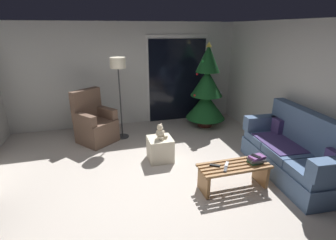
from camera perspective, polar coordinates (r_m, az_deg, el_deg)
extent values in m
plane|color=#BCB2A8|center=(4.07, -2.85, -15.18)|extent=(7.00, 7.00, 0.00)
cube|color=beige|center=(6.44, -9.28, 10.00)|extent=(5.72, 0.12, 2.50)
cube|color=beige|center=(4.95, 31.20, 4.32)|extent=(0.12, 6.00, 2.50)
cube|color=silver|center=(6.67, 2.08, 9.27)|extent=(1.60, 0.02, 2.20)
cube|color=black|center=(6.66, 2.12, 8.81)|extent=(1.50, 0.02, 2.10)
cube|color=slate|center=(4.77, 25.51, -9.27)|extent=(0.91, 1.95, 0.34)
cube|color=slate|center=(4.24, 30.65, -10.22)|extent=(0.73, 0.65, 0.14)
cube|color=slate|center=(4.65, 25.75, -6.71)|extent=(0.73, 0.65, 0.14)
cube|color=slate|center=(5.11, 21.74, -3.76)|extent=(0.73, 0.65, 0.14)
cube|color=slate|center=(4.71, 29.56, -2.13)|extent=(0.35, 1.91, 0.60)
cube|color=slate|center=(4.01, 33.70, -9.16)|extent=(0.77, 0.26, 0.28)
cube|color=slate|center=(5.24, 20.79, -0.57)|extent=(0.77, 0.26, 0.28)
cube|color=#47386B|center=(4.79, 23.97, -4.64)|extent=(0.67, 0.94, 0.02)
cube|color=#47386B|center=(4.22, 33.71, -7.77)|extent=(0.14, 0.33, 0.28)
cube|color=#47386B|center=(5.19, 23.25, -1.09)|extent=(0.14, 0.33, 0.28)
cube|color=olive|center=(3.89, 16.03, -11.23)|extent=(1.10, 0.05, 0.04)
cube|color=olive|center=(3.95, 15.37, -10.62)|extent=(1.10, 0.05, 0.04)
cube|color=olive|center=(4.02, 14.73, -10.02)|extent=(1.10, 0.05, 0.04)
cube|color=olive|center=(4.08, 14.12, -9.45)|extent=(1.10, 0.05, 0.04)
cube|color=olive|center=(4.15, 13.52, -8.89)|extent=(1.10, 0.05, 0.04)
cube|color=olive|center=(3.92, 8.07, -13.76)|extent=(0.05, 0.36, 0.36)
cube|color=olive|center=(4.36, 20.19, -11.11)|extent=(0.05, 0.36, 0.36)
cube|color=black|center=(3.91, 10.54, -10.04)|extent=(0.16, 0.12, 0.02)
cube|color=#ADADB2|center=(3.97, 13.09, -9.77)|extent=(0.13, 0.15, 0.02)
cube|color=#333338|center=(3.85, 12.86, -10.77)|extent=(0.12, 0.15, 0.02)
cube|color=#337042|center=(4.16, 19.04, -8.86)|extent=(0.21, 0.17, 0.03)
cube|color=#4C4C51|center=(4.14, 19.31, -8.42)|extent=(0.25, 0.18, 0.04)
cube|color=#6B3D7A|center=(4.13, 19.47, -7.91)|extent=(0.26, 0.19, 0.04)
cube|color=black|center=(4.10, 19.22, -7.69)|extent=(0.12, 0.16, 0.01)
cylinder|color=#4C1E19|center=(6.50, 8.30, -0.86)|extent=(0.36, 0.36, 0.10)
cylinder|color=brown|center=(6.46, 8.34, 0.05)|extent=(0.08, 0.08, 0.12)
cone|color=#14471E|center=(6.35, 8.51, 3.24)|extent=(0.97, 0.97, 0.63)
cone|color=#14471E|center=(6.21, 8.78, 8.31)|extent=(0.77, 0.77, 0.63)
cone|color=#14471E|center=(6.12, 9.07, 13.57)|extent=(0.57, 0.57, 0.63)
sphere|color=#1E8C33|center=(6.76, 9.75, 3.84)|extent=(0.06, 0.06, 0.06)
sphere|color=red|center=(6.05, 6.03, 5.55)|extent=(0.06, 0.06, 0.06)
sphere|color=#1E8C33|center=(6.24, 10.11, 13.30)|extent=(0.06, 0.06, 0.06)
sphere|color=blue|center=(6.02, 10.50, 11.44)|extent=(0.06, 0.06, 0.06)
sphere|color=red|center=(6.13, 6.61, 10.26)|extent=(0.06, 0.06, 0.06)
sphere|color=#1E8C33|center=(6.01, 7.87, 12.97)|extent=(0.06, 0.06, 0.06)
sphere|color=white|center=(6.29, 11.86, 6.11)|extent=(0.06, 0.06, 0.06)
sphere|color=#1E8C33|center=(6.51, 8.52, 8.45)|extent=(0.06, 0.06, 0.06)
sphere|color=blue|center=(6.40, 8.81, 10.71)|extent=(0.06, 0.06, 0.06)
sphere|color=#1E8C33|center=(6.51, 8.21, 8.48)|extent=(0.06, 0.06, 0.06)
cone|color=#EAD14C|center=(6.09, 9.24, 16.55)|extent=(0.14, 0.14, 0.12)
cube|color=brown|center=(5.72, -15.65, -3.28)|extent=(0.96, 0.96, 0.31)
cube|color=brown|center=(5.63, -15.88, -0.99)|extent=(0.96, 0.96, 0.18)
cube|color=brown|center=(5.71, -17.98, 3.44)|extent=(0.63, 0.55, 0.64)
cube|color=brown|center=(5.71, -13.78, 1.65)|extent=(0.47, 0.54, 0.22)
cube|color=brown|center=(5.39, -18.25, 0.09)|extent=(0.47, 0.54, 0.22)
cylinder|color=#2D2D30|center=(5.88, -10.19, -3.67)|extent=(0.28, 0.28, 0.02)
cylinder|color=#2D2D30|center=(5.62, -10.68, 3.70)|extent=(0.03, 0.03, 1.55)
cylinder|color=beige|center=(5.44, -11.28, 12.57)|extent=(0.32, 0.32, 0.22)
cube|color=beige|center=(4.75, -1.79, -6.55)|extent=(0.44, 0.44, 0.44)
cylinder|color=beige|center=(4.65, -0.86, -3.76)|extent=(0.12, 0.13, 0.06)
cylinder|color=beige|center=(4.58, -1.64, -4.16)|extent=(0.12, 0.13, 0.06)
sphere|color=beige|center=(4.62, -1.83, -3.01)|extent=(0.15, 0.15, 0.15)
sphere|color=beige|center=(4.57, -1.85, -1.64)|extent=(0.11, 0.11, 0.11)
sphere|color=#F4E5C1|center=(4.55, -1.37, -1.90)|extent=(0.04, 0.04, 0.04)
sphere|color=beige|center=(4.58, -1.55, -0.96)|extent=(0.04, 0.04, 0.04)
sphere|color=beige|center=(4.53, -2.16, -1.23)|extent=(0.04, 0.04, 0.04)
sphere|color=beige|center=(4.65, -1.09, -2.68)|extent=(0.06, 0.06, 0.06)
sphere|color=beige|center=(4.55, -2.21, -3.23)|extent=(0.06, 0.06, 0.06)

